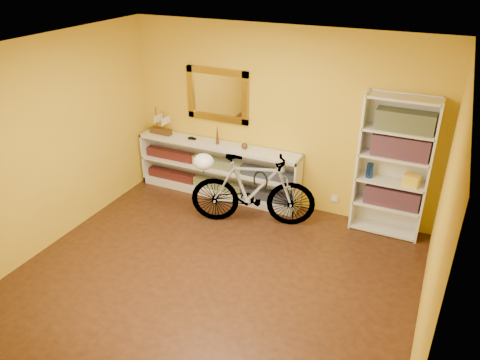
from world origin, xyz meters
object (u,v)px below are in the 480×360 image
at_px(bookcase, 393,168).
at_px(helmet, 203,162).
at_px(bicycle, 253,190).
at_px(console_unit, 218,170).

xyz_separation_m(bookcase, helmet, (-2.34, -0.78, -0.04)).
bearing_deg(bicycle, console_unit, 38.13).
height_order(bookcase, helmet, bookcase).
bearing_deg(bicycle, helmet, 90.00).
bearing_deg(bookcase, helmet, -161.68).
distance_m(console_unit, helmet, 0.91).
xyz_separation_m(console_unit, bookcase, (2.52, 0.03, 0.52)).
relative_size(bicycle, helmet, 6.11).
bearing_deg(helmet, bookcase, 18.32).
bearing_deg(bookcase, console_unit, -179.43).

